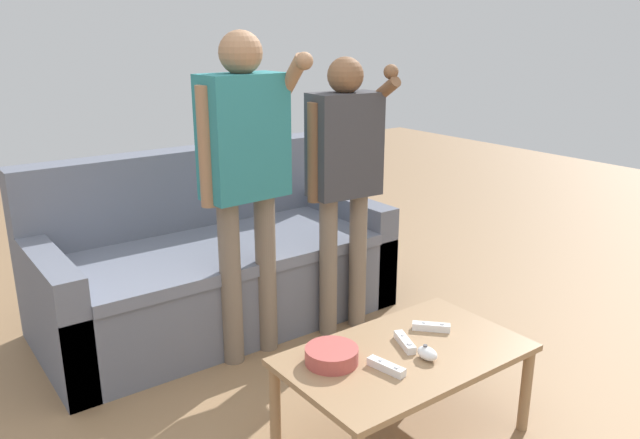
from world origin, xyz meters
TOP-DOWN VIEW (x-y plane):
  - couch at (0.19, 1.38)m, footprint 1.88×0.90m
  - coffee_table at (0.28, -0.07)m, footprint 0.94×0.56m
  - snack_bowl at (0.00, 0.04)m, footprint 0.20×0.20m
  - game_remote_nunchuk at (0.30, -0.16)m, footprint 0.06×0.09m
  - player_center at (0.14, 0.88)m, footprint 0.48×0.34m
  - player_right at (0.68, 0.82)m, footprint 0.42×0.31m
  - game_remote_wand_near at (0.12, -0.13)m, footprint 0.06×0.16m
  - game_remote_wand_far at (0.49, 0.00)m, footprint 0.13×0.14m
  - game_remote_wand_spare at (0.31, -0.03)m, footprint 0.09×0.15m

SIDE VIEW (x-z plane):
  - couch at x=0.19m, z-range -0.15..0.77m
  - coffee_table at x=0.28m, z-range 0.15..0.53m
  - game_remote_wand_far at x=0.49m, z-range 0.39..0.42m
  - game_remote_wand_near at x=0.12m, z-range 0.39..0.42m
  - game_remote_wand_spare at x=0.31m, z-range 0.39..0.42m
  - game_remote_nunchuk at x=0.30m, z-range 0.38..0.44m
  - snack_bowl at x=0.00m, z-range 0.39..0.45m
  - player_right at x=0.68m, z-range 0.19..1.63m
  - player_center at x=0.14m, z-range 0.20..1.77m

